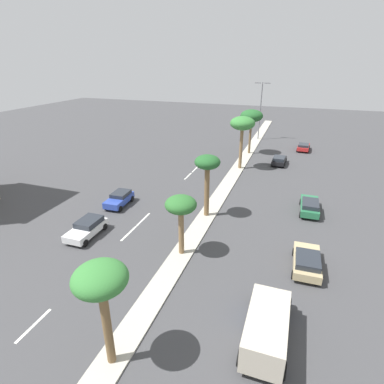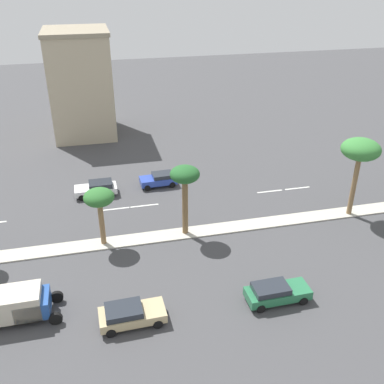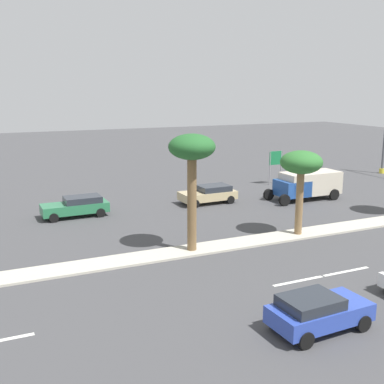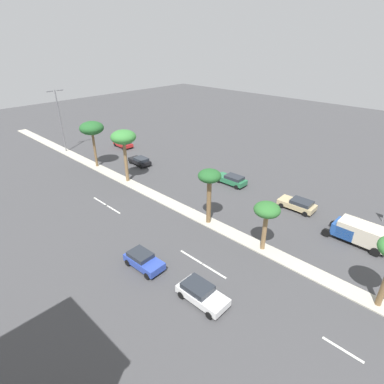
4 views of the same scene
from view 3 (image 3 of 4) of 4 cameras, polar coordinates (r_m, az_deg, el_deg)
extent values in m
plane|color=#424244|center=(25.39, -9.49, -8.42)|extent=(160.00, 160.00, 0.00)
cube|color=silver|center=(25.20, 17.99, -9.04)|extent=(0.20, 2.80, 0.01)
cube|color=silver|center=(23.43, 12.61, -10.37)|extent=(0.20, 2.80, 0.01)
cylinder|color=#515459|center=(54.35, 22.04, 5.69)|extent=(0.24, 0.24, 6.90)
cylinder|color=gold|center=(54.77, 21.77, 2.36)|extent=(0.53, 0.53, 0.50)
cylinder|color=gray|center=(45.88, 10.59, 2.92)|extent=(0.10, 0.10, 3.14)
cylinder|color=gray|center=(45.20, 9.32, 2.83)|extent=(0.10, 0.10, 3.14)
cube|color=#19723F|center=(45.40, 10.00, 4.04)|extent=(0.08, 1.36, 1.27)
cylinder|color=olive|center=(29.73, 12.74, -1.18)|extent=(0.45, 0.45, 4.02)
ellipsoid|color=#2D6B2D|center=(29.26, 12.97, 3.50)|extent=(2.53, 2.53, 1.39)
cylinder|color=brown|center=(25.96, -0.01, -1.37)|extent=(0.51, 0.51, 5.31)
ellipsoid|color=#235B28|center=(25.40, -0.01, 5.44)|extent=(2.53, 2.53, 1.39)
cube|color=#287047|center=(34.60, -13.86, -1.85)|extent=(1.89, 4.63, 0.67)
cube|color=#262B33|center=(34.58, -12.97, -0.86)|extent=(1.67, 2.56, 0.44)
cylinder|color=black|center=(33.60, -16.22, -3.00)|extent=(0.23, 0.64, 0.64)
cylinder|color=black|center=(35.25, -16.68, -2.31)|extent=(0.23, 0.64, 0.64)
cylinder|color=black|center=(34.21, -10.90, -2.45)|extent=(0.23, 0.64, 0.64)
cylinder|color=black|center=(35.83, -11.59, -1.80)|extent=(0.23, 0.64, 0.64)
cube|color=tan|center=(37.57, 1.88, -0.39)|extent=(2.09, 4.47, 0.64)
cube|color=#262B33|center=(37.71, 2.63, 0.49)|extent=(1.84, 2.47, 0.44)
cylinder|color=black|center=(36.15, 0.39, -1.42)|extent=(0.24, 0.65, 0.64)
cylinder|color=black|center=(37.80, -0.87, -0.80)|extent=(0.24, 0.65, 0.64)
cylinder|color=black|center=(37.57, 4.63, -0.93)|extent=(0.24, 0.65, 0.64)
cylinder|color=black|center=(39.17, 3.24, -0.36)|extent=(0.24, 0.65, 0.64)
cube|color=#2D47AD|center=(19.08, 15.05, -13.82)|extent=(1.96, 3.97, 0.68)
cube|color=#262B33|center=(18.55, 13.99, -12.68)|extent=(1.71, 2.21, 0.41)
cylinder|color=black|center=(20.64, 16.30, -12.85)|extent=(0.24, 0.65, 0.64)
cylinder|color=black|center=(19.56, 19.82, -14.58)|extent=(0.24, 0.65, 0.64)
cylinder|color=black|center=(19.03, 10.03, -14.77)|extent=(0.24, 0.65, 0.64)
cylinder|color=black|center=(17.86, 13.46, -16.88)|extent=(0.24, 0.65, 0.64)
cube|color=#234C99|center=(39.00, 11.89, 0.48)|extent=(2.20, 2.29, 1.27)
cube|color=beige|center=(40.01, 13.98, 1.07)|extent=(2.20, 4.86, 1.80)
cylinder|color=black|center=(37.42, 11.02, -0.97)|extent=(0.28, 0.90, 0.90)
cylinder|color=black|center=(39.19, 9.17, -0.30)|extent=(0.28, 0.90, 0.90)
cylinder|color=black|center=(40.35, 16.63, -0.29)|extent=(0.28, 0.90, 0.90)
cylinder|color=black|center=(42.00, 14.68, 0.31)|extent=(0.28, 0.90, 0.90)
camera|label=1|loc=(49.21, 27.56, 18.20)|focal=28.76mm
camera|label=2|loc=(59.55, -7.40, 24.68)|focal=41.29mm
camera|label=4|loc=(31.69, 70.57, 23.53)|focal=29.04mm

